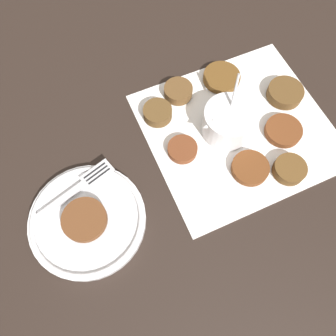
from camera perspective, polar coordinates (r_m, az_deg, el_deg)
ground_plane at (r=0.66m, az=12.35°, el=6.21°), size 4.00×4.00×0.00m
napkin at (r=0.66m, az=12.15°, el=6.76°), size 0.36×0.34×0.00m
sauce_bowl at (r=0.63m, az=10.31°, el=7.79°), size 0.10×0.10×0.11m
fritter_0 at (r=0.62m, az=2.52°, el=3.28°), size 0.06×0.06×0.01m
fritter_1 at (r=0.67m, az=19.44°, el=6.16°), size 0.07×0.07×0.01m
fritter_2 at (r=0.62m, az=14.10°, el=-0.00°), size 0.07×0.07×0.01m
fritter_3 at (r=0.68m, az=1.79°, el=13.23°), size 0.06×0.06×0.02m
fritter_4 at (r=0.72m, az=19.70°, el=12.23°), size 0.07×0.07×0.02m
fritter_5 at (r=0.72m, az=9.32°, el=15.30°), size 0.08×0.08×0.01m
fritter_6 at (r=0.64m, az=20.41°, el=-0.21°), size 0.06×0.06×0.02m
fritter_7 at (r=0.65m, az=-1.82°, el=9.60°), size 0.06×0.06×0.02m
serving_plate at (r=0.59m, az=-13.86°, el=-8.74°), size 0.20×0.20×0.02m
fritter_on_plate at (r=0.57m, az=-14.35°, el=-8.69°), size 0.08×0.08×0.01m
fork at (r=0.59m, az=-14.55°, el=-2.72°), size 0.15×0.06×0.00m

